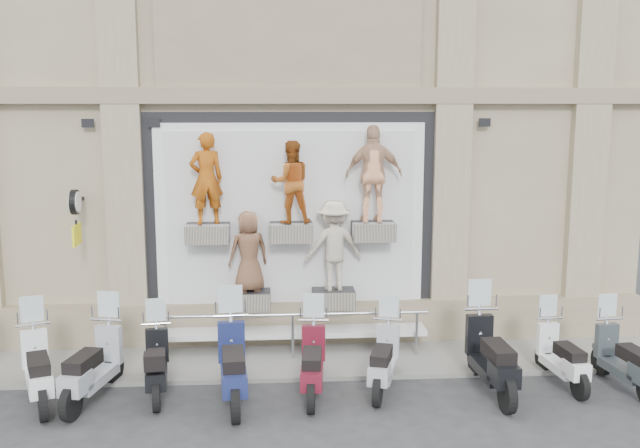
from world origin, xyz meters
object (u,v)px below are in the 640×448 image
Objects in this scene: scooter_i at (562,345)px; scooter_e at (233,350)px; clock_sign_bracket at (76,210)px; scooter_b at (37,355)px; scooter_j at (626,347)px; scooter_f at (313,350)px; scooter_h at (492,342)px; scooter_g at (384,347)px; scooter_c at (92,352)px; scooter_d at (156,352)px; guard_rail at (293,337)px.

scooter_e is at bearing 178.27° from scooter_i.
clock_sign_bracket is at bearing 162.40° from scooter_i.
scooter_j is at bearing -22.13° from scooter_b.
scooter_b is at bearing -174.48° from scooter_f.
clock_sign_bracket is at bearing 159.44° from scooter_f.
scooter_g is at bearing 171.16° from scooter_h.
scooter_f is 4.22m from scooter_i.
scooter_c is at bearing 175.94° from scooter_i.
scooter_e is at bearing -156.45° from scooter_g.
clock_sign_bracket is 0.56× the size of scooter_j.
clock_sign_bracket is 3.21m from scooter_d.
clock_sign_bracket reaches higher than scooter_g.
scooter_d is (0.98, 0.17, -0.08)m from scooter_c.
scooter_h is 2.25m from scooter_j.
scooter_e reaches higher than scooter_d.
scooter_b is at bearing 173.13° from scooter_j.
scooter_g is (1.18, 0.12, -0.03)m from scooter_f.
scooter_e is at bearing -167.11° from scooter_f.
scooter_c is at bearing -71.57° from clock_sign_bracket.
scooter_c reaches higher than scooter_f.
clock_sign_bracket reaches higher than scooter_e.
scooter_h is at bearing -4.00° from scooter_e.
scooter_g reaches higher than scooter_i.
scooter_d is at bearing -48.06° from clock_sign_bracket.
scooter_c is 0.94× the size of scooter_h.
scooter_c is 2.24m from scooter_e.
clock_sign_bracket is 9.81m from scooter_j.
scooter_d reaches higher than scooter_i.
scooter_f is at bearing -21.14° from scooter_b.
clock_sign_bracket is 0.52× the size of scooter_b.
scooter_c is 1.10× the size of scooter_j.
scooter_b reaches higher than guard_rail.
scooter_g is 3.03m from scooter_i.
scooter_j is at bearing 12.01° from scooter_c.
scooter_j is at bearing -9.79° from scooter_d.
clock_sign_bracket is 0.51× the size of scooter_c.
scooter_d is 0.99× the size of scooter_g.
scooter_h reaches higher than scooter_g.
scooter_c reaches higher than scooter_j.
scooter_j is (3.99, -0.26, 0.00)m from scooter_g.
scooter_j is at bearing -4.61° from scooter_e.
scooter_c reaches higher than scooter_g.
scooter_i is at bearing 7.14° from scooter_f.
guard_rail is 2.67× the size of scooter_f.
scooter_e is (3.07, -0.15, 0.07)m from scooter_b.
scooter_j is (9.34, -2.15, -2.06)m from clock_sign_bracket.
scooter_h is at bearing -16.65° from clock_sign_bracket.
scooter_f is 0.88× the size of scooter_h.
scooter_d is at bearing 171.41° from scooter_j.
scooter_j is at bearing 13.06° from scooter_g.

